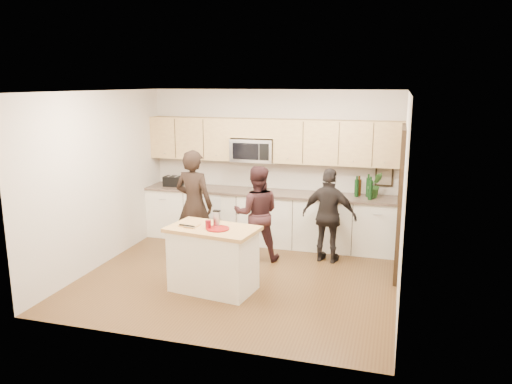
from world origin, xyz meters
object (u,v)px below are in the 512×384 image
(woman_left, at_px, (194,205))
(woman_right, at_px, (329,216))
(island, at_px, (213,259))
(woman_center, at_px, (257,213))
(toaster, at_px, (173,181))

(woman_left, distance_m, woman_right, 2.17)
(woman_right, bearing_deg, woman_left, 20.73)
(island, bearing_deg, woman_center, 88.35)
(woman_center, bearing_deg, toaster, -40.39)
(island, relative_size, woman_left, 0.72)
(woman_center, xyz_separation_m, woman_right, (1.13, 0.23, -0.01))
(island, height_order, woman_left, woman_left)
(woman_center, bearing_deg, woman_right, 175.97)
(toaster, height_order, woman_center, woman_center)
(toaster, height_order, woman_right, woman_right)
(toaster, relative_size, woman_right, 0.22)
(island, relative_size, toaster, 3.94)
(woman_right, bearing_deg, island, 58.67)
(woman_left, bearing_deg, island, 131.64)
(toaster, bearing_deg, woman_left, -50.73)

